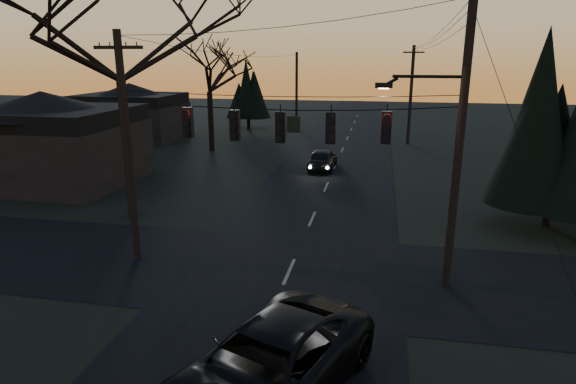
% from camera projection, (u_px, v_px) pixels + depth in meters
% --- Properties ---
extents(main_road, '(8.00, 120.00, 0.02)m').
position_uv_depth(main_road, '(322.00, 196.00, 27.05)').
color(main_road, black).
rests_on(main_road, ground).
extents(cross_road, '(60.00, 7.00, 0.02)m').
position_uv_depth(cross_road, '(289.00, 272.00, 17.60)').
color(cross_road, black).
rests_on(cross_road, ground).
extents(utility_pole_right, '(5.00, 0.30, 10.00)m').
position_uv_depth(utility_pole_right, '(445.00, 285.00, 16.61)').
color(utility_pole_right, black).
rests_on(utility_pole_right, ground).
extents(utility_pole_left, '(1.80, 0.30, 8.50)m').
position_uv_depth(utility_pole_left, '(138.00, 259.00, 18.69)').
color(utility_pole_left, black).
rests_on(utility_pole_left, ground).
extents(utility_pole_far_r, '(1.80, 0.30, 8.50)m').
position_uv_depth(utility_pole_far_r, '(407.00, 144.00, 43.06)').
color(utility_pole_far_r, black).
rests_on(utility_pole_far_r, ground).
extents(utility_pole_far_l, '(0.30, 0.30, 8.00)m').
position_uv_depth(utility_pole_far_l, '(296.00, 128.00, 52.70)').
color(utility_pole_far_l, black).
rests_on(utility_pole_far_l, ground).
extents(span_signal_assembly, '(11.50, 0.44, 1.46)m').
position_uv_depth(span_signal_assembly, '(282.00, 126.00, 16.18)').
color(span_signal_assembly, black).
rests_on(span_signal_assembly, ground).
extents(bare_tree_left, '(10.94, 10.94, 13.07)m').
position_uv_depth(bare_tree_left, '(115.00, 20.00, 21.14)').
color(bare_tree_left, black).
rests_on(bare_tree_left, ground).
extents(evergreen_right, '(4.89, 4.89, 7.86)m').
position_uv_depth(evergreen_right, '(560.00, 129.00, 21.14)').
color(evergreen_right, black).
rests_on(evergreen_right, ground).
extents(bare_tree_dist, '(7.08, 7.08, 9.66)m').
position_uv_depth(bare_tree_dist, '(208.00, 67.00, 38.24)').
color(bare_tree_dist, black).
rests_on(bare_tree_dist, ground).
extents(evergreen_dist, '(3.92, 3.92, 6.57)m').
position_uv_depth(evergreen_dist, '(248.00, 92.00, 50.93)').
color(evergreen_dist, black).
rests_on(evergreen_dist, ground).
extents(house_left_near, '(10.00, 8.00, 5.60)m').
position_uv_depth(house_left_near, '(46.00, 138.00, 29.36)').
color(house_left_near, black).
rests_on(house_left_near, ground).
extents(house_left_far, '(9.00, 7.00, 5.20)m').
position_uv_depth(house_left_far, '(131.00, 111.00, 45.07)').
color(house_left_far, black).
rests_on(house_left_far, ground).
extents(suv_near, '(4.96, 6.84, 1.73)m').
position_uv_depth(suv_near, '(268.00, 367.00, 10.84)').
color(suv_near, black).
rests_on(suv_near, ground).
extents(sedan_oncoming_a, '(1.86, 4.31, 1.45)m').
position_uv_depth(sedan_oncoming_a, '(323.00, 159.00, 33.36)').
color(sedan_oncoming_a, black).
rests_on(sedan_oncoming_a, ground).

